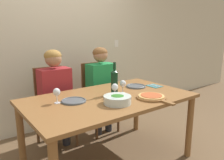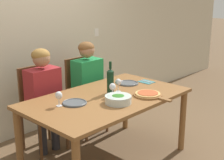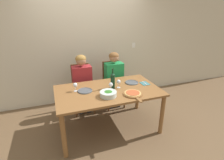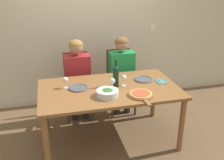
{
  "view_description": "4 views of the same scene",
  "coord_description": "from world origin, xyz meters",
  "px_view_note": "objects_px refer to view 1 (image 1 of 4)",
  "views": [
    {
      "loc": [
        -1.32,
        -1.81,
        1.46
      ],
      "look_at": [
        0.03,
        -0.0,
        0.96
      ],
      "focal_mm": 35.0,
      "sensor_mm": 36.0,
      "label": 1
    },
    {
      "loc": [
        -2.26,
        -2.21,
        1.85
      ],
      "look_at": [
        0.15,
        0.07,
        0.92
      ],
      "focal_mm": 50.0,
      "sensor_mm": 36.0,
      "label": 2
    },
    {
      "loc": [
        -0.85,
        -2.58,
        2.04
      ],
      "look_at": [
        0.1,
        0.09,
        0.91
      ],
      "focal_mm": 28.0,
      "sensor_mm": 36.0,
      "label": 3
    },
    {
      "loc": [
        -0.7,
        -2.96,
        2.15
      ],
      "look_at": [
        0.05,
        0.07,
        0.85
      ],
      "focal_mm": 42.0,
      "sensor_mm": 36.0,
      "label": 4
    }
  ],
  "objects_px": {
    "broccoli_bowl": "(117,100)",
    "wine_glass_right": "(123,84)",
    "person_man": "(101,82)",
    "fork_on_napkin": "(154,86)",
    "dinner_plate_left": "(74,101)",
    "pizza_on_board": "(152,97)",
    "chair_right": "(97,95)",
    "wine_bottle": "(114,81)",
    "chair_left": "(53,104)",
    "person_woman": "(56,89)",
    "wine_glass_left": "(57,93)",
    "wine_glass_centre": "(115,88)",
    "dinner_plate_right": "(136,86)"
  },
  "relations": [
    {
      "from": "broccoli_bowl",
      "to": "wine_glass_right",
      "type": "bearing_deg",
      "value": 42.42
    },
    {
      "from": "person_man",
      "to": "fork_on_napkin",
      "type": "relative_size",
      "value": 6.93
    },
    {
      "from": "dinner_plate_left",
      "to": "pizza_on_board",
      "type": "relative_size",
      "value": 0.55
    },
    {
      "from": "chair_right",
      "to": "wine_bottle",
      "type": "xyz_separation_m",
      "value": [
        -0.27,
        -0.78,
        0.38
      ]
    },
    {
      "from": "person_man",
      "to": "dinner_plate_left",
      "type": "height_order",
      "value": "person_man"
    },
    {
      "from": "chair_left",
      "to": "person_woman",
      "type": "distance_m",
      "value": 0.25
    },
    {
      "from": "person_woman",
      "to": "person_man",
      "type": "relative_size",
      "value": 1.0
    },
    {
      "from": "chair_left",
      "to": "person_man",
      "type": "relative_size",
      "value": 0.81
    },
    {
      "from": "pizza_on_board",
      "to": "wine_glass_right",
      "type": "bearing_deg",
      "value": 109.63
    },
    {
      "from": "chair_left",
      "to": "wine_bottle",
      "type": "height_order",
      "value": "wine_bottle"
    },
    {
      "from": "wine_bottle",
      "to": "wine_glass_left",
      "type": "distance_m",
      "value": 0.64
    },
    {
      "from": "chair_left",
      "to": "wine_glass_centre",
      "type": "height_order",
      "value": "chair_left"
    },
    {
      "from": "chair_right",
      "to": "pizza_on_board",
      "type": "distance_m",
      "value": 1.16
    },
    {
      "from": "chair_right",
      "to": "person_woman",
      "type": "relative_size",
      "value": 0.81
    },
    {
      "from": "chair_left",
      "to": "wine_glass_left",
      "type": "relative_size",
      "value": 6.7
    },
    {
      "from": "person_woman",
      "to": "fork_on_napkin",
      "type": "bearing_deg",
      "value": -33.0
    },
    {
      "from": "wine_bottle",
      "to": "person_woman",
      "type": "bearing_deg",
      "value": 122.18
    },
    {
      "from": "broccoli_bowl",
      "to": "wine_glass_right",
      "type": "distance_m",
      "value": 0.38
    },
    {
      "from": "person_woman",
      "to": "wine_glass_left",
      "type": "relative_size",
      "value": 8.26
    },
    {
      "from": "pizza_on_board",
      "to": "wine_glass_right",
      "type": "relative_size",
      "value": 2.98
    },
    {
      "from": "chair_left",
      "to": "chair_right",
      "type": "relative_size",
      "value": 1.0
    },
    {
      "from": "dinner_plate_left",
      "to": "pizza_on_board",
      "type": "distance_m",
      "value": 0.8
    },
    {
      "from": "person_woman",
      "to": "dinner_plate_right",
      "type": "relative_size",
      "value": 5.02
    },
    {
      "from": "wine_glass_right",
      "to": "chair_left",
      "type": "bearing_deg",
      "value": 122.64
    },
    {
      "from": "pizza_on_board",
      "to": "wine_glass_right",
      "type": "distance_m",
      "value": 0.36
    },
    {
      "from": "chair_left",
      "to": "fork_on_napkin",
      "type": "xyz_separation_m",
      "value": [
        1.04,
        -0.79,
        0.24
      ]
    },
    {
      "from": "chair_left",
      "to": "pizza_on_board",
      "type": "xyz_separation_m",
      "value": [
        0.63,
        -1.14,
        0.25
      ]
    },
    {
      "from": "chair_right",
      "to": "wine_glass_centre",
      "type": "relative_size",
      "value": 6.7
    },
    {
      "from": "pizza_on_board",
      "to": "wine_glass_right",
      "type": "xyz_separation_m",
      "value": [
        -0.12,
        0.33,
        0.09
      ]
    },
    {
      "from": "chair_right",
      "to": "wine_glass_right",
      "type": "distance_m",
      "value": 0.89
    },
    {
      "from": "chair_left",
      "to": "fork_on_napkin",
      "type": "distance_m",
      "value": 1.33
    },
    {
      "from": "person_man",
      "to": "pizza_on_board",
      "type": "bearing_deg",
      "value": -93.05
    },
    {
      "from": "person_man",
      "to": "pizza_on_board",
      "type": "distance_m",
      "value": 1.02
    },
    {
      "from": "chair_right",
      "to": "fork_on_napkin",
      "type": "height_order",
      "value": "chair_right"
    },
    {
      "from": "pizza_on_board",
      "to": "broccoli_bowl",
      "type": "bearing_deg",
      "value": 168.08
    },
    {
      "from": "person_man",
      "to": "wine_bottle",
      "type": "height_order",
      "value": "person_man"
    },
    {
      "from": "wine_bottle",
      "to": "wine_glass_centre",
      "type": "relative_size",
      "value": 2.37
    },
    {
      "from": "fork_on_napkin",
      "to": "chair_left",
      "type": "bearing_deg",
      "value": 142.7
    },
    {
      "from": "wine_bottle",
      "to": "wine_glass_centre",
      "type": "xyz_separation_m",
      "value": [
        -0.07,
        -0.1,
        -0.04
      ]
    },
    {
      "from": "person_man",
      "to": "wine_bottle",
      "type": "bearing_deg",
      "value": -112.4
    },
    {
      "from": "chair_right",
      "to": "pizza_on_board",
      "type": "height_order",
      "value": "chair_right"
    },
    {
      "from": "fork_on_napkin",
      "to": "pizza_on_board",
      "type": "bearing_deg",
      "value": -140.33
    },
    {
      "from": "chair_right",
      "to": "person_woman",
      "type": "xyz_separation_m",
      "value": [
        -0.69,
        -0.12,
        0.22
      ]
    },
    {
      "from": "person_woman",
      "to": "chair_right",
      "type": "bearing_deg",
      "value": 9.69
    },
    {
      "from": "dinner_plate_right",
      "to": "wine_glass_right",
      "type": "height_order",
      "value": "wine_glass_right"
    },
    {
      "from": "chair_right",
      "to": "fork_on_napkin",
      "type": "distance_m",
      "value": 0.9
    },
    {
      "from": "chair_left",
      "to": "chair_right",
      "type": "xyz_separation_m",
      "value": [
        0.69,
        0.0,
        0.0
      ]
    },
    {
      "from": "person_man",
      "to": "wine_glass_centre",
      "type": "bearing_deg",
      "value": -114.26
    },
    {
      "from": "wine_bottle",
      "to": "wine_glass_right",
      "type": "xyz_separation_m",
      "value": [
        0.1,
        -0.03,
        -0.04
      ]
    },
    {
      "from": "chair_left",
      "to": "dinner_plate_right",
      "type": "relative_size",
      "value": 4.07
    }
  ]
}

